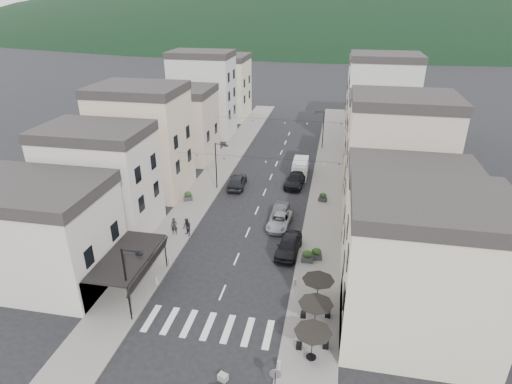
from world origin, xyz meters
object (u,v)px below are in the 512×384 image
parked_car_a (289,245)px  pedestrian_a (174,226)px  parked_car_c (279,221)px  parked_car_d (295,180)px  parked_car_e (237,181)px  parked_car_b (280,212)px  pedestrian_b (187,227)px  delivery_van (300,167)px

parked_car_a → pedestrian_a: size_ratio=2.74×
parked_car_c → parked_car_d: 11.01m
parked_car_d → parked_car_e: parked_car_e is taller
parked_car_b → pedestrian_b: size_ratio=2.26×
delivery_van → pedestrian_a: delivery_van is taller
pedestrian_a → parked_car_b: bearing=16.1°
parked_car_d → parked_car_b: bearing=-89.3°
parked_car_b → pedestrian_a: (-9.97, -5.82, 0.32)m
parked_car_a → delivery_van: bearing=97.9°
parked_car_b → delivery_van: delivery_van is taller
parked_car_c → parked_car_e: 11.21m
parked_car_a → parked_car_d: (-1.11, 15.93, -0.06)m
delivery_van → pedestrian_b: 20.68m
parked_car_b → parked_car_a: bearing=-72.0°
parked_car_c → pedestrian_a: size_ratio=2.65×
parked_car_b → pedestrian_a: 11.54m
delivery_van → parked_car_b: bearing=-95.4°
parked_car_e → delivery_van: delivery_van is taller
parked_car_e → pedestrian_b: size_ratio=2.66×
parked_car_e → delivery_van: bearing=-147.2°
parked_car_a → parked_car_b: size_ratio=1.16×
parked_car_e → pedestrian_a: (-3.49, -12.78, 0.17)m
parked_car_b → pedestrian_b: 10.40m
parked_car_a → parked_car_e: (-8.27, 13.93, 0.01)m
parked_car_c → pedestrian_b: pedestrian_b is taller
parked_car_a → parked_car_d: 15.97m
parked_car_d → parked_car_c: bearing=-87.4°
pedestrian_a → parked_car_c: bearing=6.3°
parked_car_a → pedestrian_a: bearing=179.8°
parked_car_d → parked_car_e: 7.44m
parked_car_e → parked_car_b: bearing=129.0°
parked_car_c → pedestrian_a: pedestrian_a is taller
parked_car_b → parked_car_c: size_ratio=0.89×
parked_car_e → pedestrian_a: size_ratio=2.77×
parked_car_d → pedestrian_a: size_ratio=2.98×
parked_car_b → parked_car_d: 8.99m
parked_car_b → parked_car_e: (-6.47, 6.96, 0.15)m
parked_car_c → delivery_van: 14.56m
parked_car_d → pedestrian_b: (-9.29, -14.80, 0.28)m
pedestrian_b → delivery_van: bearing=103.4°
parked_car_b → pedestrian_a: size_ratio=2.36×
parked_car_e → pedestrian_b: (-2.13, -12.80, 0.21)m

